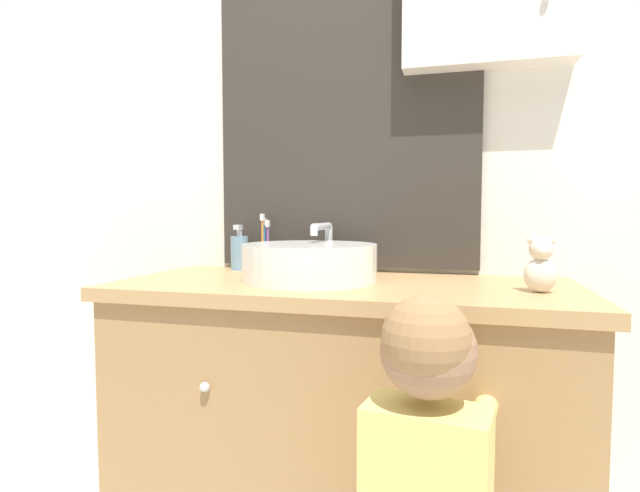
{
  "coord_description": "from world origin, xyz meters",
  "views": [
    {
      "loc": [
        0.3,
        -0.97,
        0.98
      ],
      "look_at": [
        -0.05,
        0.28,
        0.9
      ],
      "focal_mm": 28.0,
      "sensor_mm": 36.0,
      "label": 1
    }
  ],
  "objects_px": {
    "sink_basin": "(310,261)",
    "toothbrush_holder": "(265,256)",
    "child_figure": "(427,490)",
    "soap_dispenser": "(240,252)",
    "teddy_bear": "(541,266)"
  },
  "relations": [
    {
      "from": "sink_basin",
      "to": "toothbrush_holder",
      "type": "bearing_deg",
      "value": 137.15
    },
    {
      "from": "child_figure",
      "to": "sink_basin",
      "type": "bearing_deg",
      "value": 127.74
    },
    {
      "from": "soap_dispenser",
      "to": "teddy_bear",
      "type": "bearing_deg",
      "value": -15.46
    },
    {
      "from": "toothbrush_holder",
      "to": "soap_dispenser",
      "type": "relative_size",
      "value": 1.24
    },
    {
      "from": "soap_dispenser",
      "to": "child_figure",
      "type": "bearing_deg",
      "value": -44.62
    },
    {
      "from": "sink_basin",
      "to": "toothbrush_holder",
      "type": "distance_m",
      "value": 0.29
    },
    {
      "from": "sink_basin",
      "to": "toothbrush_holder",
      "type": "height_order",
      "value": "toothbrush_holder"
    },
    {
      "from": "toothbrush_holder",
      "to": "child_figure",
      "type": "distance_m",
      "value": 0.92
    },
    {
      "from": "toothbrush_holder",
      "to": "child_figure",
      "type": "relative_size",
      "value": 0.22
    },
    {
      "from": "child_figure",
      "to": "toothbrush_holder",
      "type": "bearing_deg",
      "value": 130.95
    },
    {
      "from": "toothbrush_holder",
      "to": "child_figure",
      "type": "xyz_separation_m",
      "value": [
        0.56,
        -0.65,
        -0.34
      ]
    },
    {
      "from": "toothbrush_holder",
      "to": "teddy_bear",
      "type": "xyz_separation_m",
      "value": [
        0.79,
        -0.25,
        0.02
      ]
    },
    {
      "from": "soap_dispenser",
      "to": "teddy_bear",
      "type": "height_order",
      "value": "soap_dispenser"
    },
    {
      "from": "sink_basin",
      "to": "soap_dispenser",
      "type": "xyz_separation_m",
      "value": [
        -0.3,
        0.19,
        0.01
      ]
    },
    {
      "from": "toothbrush_holder",
      "to": "teddy_bear",
      "type": "relative_size",
      "value": 1.38
    }
  ]
}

